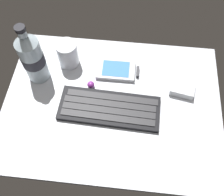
{
  "coord_description": "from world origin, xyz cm",
  "views": [
    {
      "loc": [
        3.81,
        -36.11,
        67.29
      ],
      "look_at": [
        0.0,
        0.0,
        3.0
      ],
      "focal_mm": 41.47,
      "sensor_mm": 36.0,
      "label": 1
    }
  ],
  "objects_px": {
    "charger_block": "(182,88)",
    "trackball_mouse": "(91,85)",
    "juice_cup": "(68,55)",
    "keyboard": "(109,108)",
    "handheld_device": "(118,70)",
    "water_bottle": "(32,57)"
  },
  "relations": [
    {
      "from": "keyboard",
      "to": "water_bottle",
      "type": "distance_m",
      "value": 0.26
    },
    {
      "from": "keyboard",
      "to": "handheld_device",
      "type": "bearing_deg",
      "value": 84.89
    },
    {
      "from": "keyboard",
      "to": "juice_cup",
      "type": "xyz_separation_m",
      "value": [
        -0.15,
        0.16,
        0.03
      ]
    },
    {
      "from": "trackball_mouse",
      "to": "juice_cup",
      "type": "bearing_deg",
      "value": 134.22
    },
    {
      "from": "water_bottle",
      "to": "trackball_mouse",
      "type": "relative_size",
      "value": 9.45
    },
    {
      "from": "charger_block",
      "to": "trackball_mouse",
      "type": "relative_size",
      "value": 3.18
    },
    {
      "from": "handheld_device",
      "to": "keyboard",
      "type": "bearing_deg",
      "value": -95.11
    },
    {
      "from": "keyboard",
      "to": "charger_block",
      "type": "xyz_separation_m",
      "value": [
        0.21,
        0.09,
        0.0
      ]
    },
    {
      "from": "keyboard",
      "to": "water_bottle",
      "type": "bearing_deg",
      "value": 157.15
    },
    {
      "from": "keyboard",
      "to": "juice_cup",
      "type": "height_order",
      "value": "juice_cup"
    },
    {
      "from": "keyboard",
      "to": "water_bottle",
      "type": "xyz_separation_m",
      "value": [
        -0.23,
        0.1,
        0.08
      ]
    },
    {
      "from": "handheld_device",
      "to": "water_bottle",
      "type": "bearing_deg",
      "value": -170.74
    },
    {
      "from": "keyboard",
      "to": "trackball_mouse",
      "type": "distance_m",
      "value": 0.1
    },
    {
      "from": "handheld_device",
      "to": "juice_cup",
      "type": "relative_size",
      "value": 1.51
    },
    {
      "from": "juice_cup",
      "to": "trackball_mouse",
      "type": "relative_size",
      "value": 3.86
    },
    {
      "from": "juice_cup",
      "to": "trackball_mouse",
      "type": "bearing_deg",
      "value": -45.78
    },
    {
      "from": "handheld_device",
      "to": "charger_block",
      "type": "xyz_separation_m",
      "value": [
        0.2,
        -0.05,
        0.0
      ]
    },
    {
      "from": "handheld_device",
      "to": "water_bottle",
      "type": "distance_m",
      "value": 0.26
    },
    {
      "from": "water_bottle",
      "to": "charger_block",
      "type": "height_order",
      "value": "water_bottle"
    },
    {
      "from": "charger_block",
      "to": "trackball_mouse",
      "type": "xyz_separation_m",
      "value": [
        -0.28,
        -0.02,
        -0.0
      ]
    },
    {
      "from": "juice_cup",
      "to": "trackball_mouse",
      "type": "distance_m",
      "value": 0.12
    },
    {
      "from": "water_bottle",
      "to": "handheld_device",
      "type": "bearing_deg",
      "value": 9.26
    }
  ]
}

